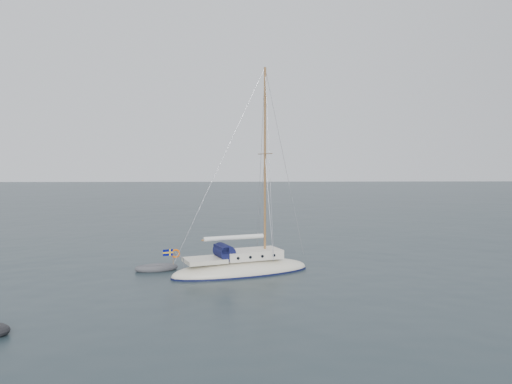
{
  "coord_description": "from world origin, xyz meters",
  "views": [
    {
      "loc": [
        -0.8,
        -31.27,
        6.97
      ],
      "look_at": [
        0.3,
        0.0,
        5.12
      ],
      "focal_mm": 35.0,
      "sensor_mm": 36.0,
      "label": 1
    }
  ],
  "objects": [
    {
      "name": "sailboat",
      "position": [
        -0.61,
        -0.27,
        1.02
      ],
      "size": [
        9.51,
        2.85,
        13.54
      ],
      "rotation": [
        0.0,
        0.0,
        0.37
      ],
      "color": "beige",
      "rests_on": "ground"
    },
    {
      "name": "dinghy",
      "position": [
        -6.11,
        0.78,
        0.17
      ],
      "size": [
        2.75,
        1.24,
        0.39
      ],
      "rotation": [
        0.0,
        0.0,
        0.31
      ],
      "color": "#4A4A4F",
      "rests_on": "ground"
    },
    {
      "name": "ground",
      "position": [
        0.0,
        0.0,
        0.0
      ],
      "size": [
        300.0,
        300.0,
        0.0
      ],
      "primitive_type": "plane",
      "color": "black",
      "rests_on": "ground"
    }
  ]
}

